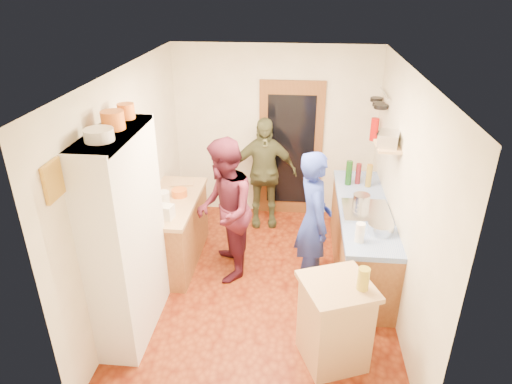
# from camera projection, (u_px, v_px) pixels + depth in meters

# --- Properties ---
(floor) EXTENTS (3.00, 4.00, 0.02)m
(floor) POSITION_uv_depth(u_px,v_px,m) (263.00, 286.00, 5.61)
(floor) COLOR maroon
(floor) RESTS_ON ground
(ceiling) EXTENTS (3.00, 4.00, 0.02)m
(ceiling) POSITION_uv_depth(u_px,v_px,m) (264.00, 70.00, 4.47)
(ceiling) COLOR silver
(ceiling) RESTS_ON ground
(wall_back) EXTENTS (3.00, 0.02, 2.60)m
(wall_back) POSITION_uv_depth(u_px,v_px,m) (275.00, 133.00, 6.85)
(wall_back) COLOR silver
(wall_back) RESTS_ON ground
(wall_front) EXTENTS (3.00, 0.02, 2.60)m
(wall_front) POSITION_uv_depth(u_px,v_px,m) (240.00, 312.00, 3.24)
(wall_front) COLOR silver
(wall_front) RESTS_ON ground
(wall_left) EXTENTS (0.02, 4.00, 2.60)m
(wall_left) POSITION_uv_depth(u_px,v_px,m) (131.00, 185.00, 5.18)
(wall_left) COLOR silver
(wall_left) RESTS_ON ground
(wall_right) EXTENTS (0.02, 4.00, 2.60)m
(wall_right) POSITION_uv_depth(u_px,v_px,m) (403.00, 196.00, 4.91)
(wall_right) COLOR silver
(wall_right) RESTS_ON ground
(door_frame) EXTENTS (0.95, 0.06, 2.10)m
(door_frame) POSITION_uv_depth(u_px,v_px,m) (291.00, 150.00, 6.90)
(door_frame) COLOR brown
(door_frame) RESTS_ON ground
(door_glass) EXTENTS (0.70, 0.02, 1.70)m
(door_glass) POSITION_uv_depth(u_px,v_px,m) (291.00, 151.00, 6.86)
(door_glass) COLOR black
(door_glass) RESTS_ON door_frame
(hutch_body) EXTENTS (0.40, 1.20, 2.20)m
(hutch_body) POSITION_uv_depth(u_px,v_px,m) (126.00, 238.00, 4.53)
(hutch_body) COLOR white
(hutch_body) RESTS_ON ground
(hutch_top_shelf) EXTENTS (0.40, 1.14, 0.04)m
(hutch_top_shelf) POSITION_uv_depth(u_px,v_px,m) (111.00, 134.00, 4.06)
(hutch_top_shelf) COLOR white
(hutch_top_shelf) RESTS_ON hutch_body
(plate_stack) EXTENTS (0.25, 0.25, 0.10)m
(plate_stack) POSITION_uv_depth(u_px,v_px,m) (99.00, 135.00, 3.81)
(plate_stack) COLOR white
(plate_stack) RESTS_ON hutch_top_shelf
(orange_pot_a) EXTENTS (0.21, 0.21, 0.17)m
(orange_pot_a) POSITION_uv_depth(u_px,v_px,m) (113.00, 120.00, 4.08)
(orange_pot_a) COLOR orange
(orange_pot_a) RESTS_ON hutch_top_shelf
(orange_pot_b) EXTENTS (0.16, 0.16, 0.15)m
(orange_pot_b) POSITION_uv_depth(u_px,v_px,m) (126.00, 111.00, 4.38)
(orange_pot_b) COLOR orange
(orange_pot_b) RESTS_ON hutch_top_shelf
(left_counter_base) EXTENTS (0.60, 1.40, 0.85)m
(left_counter_base) POSITION_uv_depth(u_px,v_px,m) (174.00, 232.00, 5.93)
(left_counter_base) COLOR #946131
(left_counter_base) RESTS_ON ground
(left_counter_top) EXTENTS (0.64, 1.44, 0.05)m
(left_counter_top) POSITION_uv_depth(u_px,v_px,m) (171.00, 201.00, 5.74)
(left_counter_top) COLOR tan
(left_counter_top) RESTS_ON left_counter_base
(toaster) EXTENTS (0.24, 0.18, 0.16)m
(toaster) POSITION_uv_depth(u_px,v_px,m) (164.00, 212.00, 5.27)
(toaster) COLOR white
(toaster) RESTS_ON left_counter_top
(kettle) EXTENTS (0.20, 0.20, 0.17)m
(kettle) POSITION_uv_depth(u_px,v_px,m) (163.00, 198.00, 5.57)
(kettle) COLOR white
(kettle) RESTS_ON left_counter_top
(orange_bowl) EXTENTS (0.24, 0.24, 0.09)m
(orange_bowl) POSITION_uv_depth(u_px,v_px,m) (179.00, 193.00, 5.80)
(orange_bowl) COLOR orange
(orange_bowl) RESTS_ON left_counter_top
(chopping_board) EXTENTS (0.34, 0.28, 0.02)m
(chopping_board) POSITION_uv_depth(u_px,v_px,m) (182.00, 183.00, 6.16)
(chopping_board) COLOR tan
(chopping_board) RESTS_ON left_counter_top
(right_counter_base) EXTENTS (0.60, 2.20, 0.84)m
(right_counter_base) POSITION_uv_depth(u_px,v_px,m) (361.00, 240.00, 5.77)
(right_counter_base) COLOR #946131
(right_counter_base) RESTS_ON ground
(right_counter_top) EXTENTS (0.62, 2.22, 0.06)m
(right_counter_top) POSITION_uv_depth(u_px,v_px,m) (364.00, 209.00, 5.57)
(right_counter_top) COLOR #1143BC
(right_counter_top) RESTS_ON right_counter_base
(hob) EXTENTS (0.55, 0.58, 0.04)m
(hob) POSITION_uv_depth(u_px,v_px,m) (366.00, 211.00, 5.41)
(hob) COLOR silver
(hob) RESTS_ON right_counter_top
(pot_on_hob) EXTENTS (0.20, 0.20, 0.13)m
(pot_on_hob) POSITION_uv_depth(u_px,v_px,m) (361.00, 200.00, 5.50)
(pot_on_hob) COLOR silver
(pot_on_hob) RESTS_ON hob
(bottle_a) EXTENTS (0.09, 0.09, 0.33)m
(bottle_a) POSITION_uv_depth(u_px,v_px,m) (349.00, 173.00, 6.07)
(bottle_a) COLOR #143F14
(bottle_a) RESTS_ON right_counter_top
(bottle_b) EXTENTS (0.09, 0.09, 0.29)m
(bottle_b) POSITION_uv_depth(u_px,v_px,m) (358.00, 174.00, 6.11)
(bottle_b) COLOR #591419
(bottle_b) RESTS_ON right_counter_top
(bottle_c) EXTENTS (0.08, 0.08, 0.31)m
(bottle_c) POSITION_uv_depth(u_px,v_px,m) (369.00, 176.00, 6.02)
(bottle_c) COLOR olive
(bottle_c) RESTS_ON right_counter_top
(paper_towel) EXTENTS (0.12, 0.12, 0.22)m
(paper_towel) POSITION_uv_depth(u_px,v_px,m) (360.00, 232.00, 4.80)
(paper_towel) COLOR white
(paper_towel) RESTS_ON right_counter_top
(mixing_bowl) EXTENTS (0.34, 0.34, 0.11)m
(mixing_bowl) POSITION_uv_depth(u_px,v_px,m) (381.00, 228.00, 4.98)
(mixing_bowl) COLOR silver
(mixing_bowl) RESTS_ON right_counter_top
(island_base) EXTENTS (0.71, 0.71, 0.86)m
(island_base) POSITION_uv_depth(u_px,v_px,m) (334.00, 325.00, 4.37)
(island_base) COLOR tan
(island_base) RESTS_ON ground
(island_top) EXTENTS (0.80, 0.80, 0.05)m
(island_top) POSITION_uv_depth(u_px,v_px,m) (338.00, 286.00, 4.17)
(island_top) COLOR tan
(island_top) RESTS_ON island_base
(cutting_board) EXTENTS (0.43, 0.39, 0.02)m
(cutting_board) POSITION_uv_depth(u_px,v_px,m) (331.00, 283.00, 4.20)
(cutting_board) COLOR white
(cutting_board) RESTS_ON island_top
(oil_jar) EXTENTS (0.14, 0.14, 0.22)m
(oil_jar) POSITION_uv_depth(u_px,v_px,m) (363.00, 279.00, 4.05)
(oil_jar) COLOR #AD9E2D
(oil_jar) RESTS_ON island_top
(pan_rail) EXTENTS (0.02, 0.65, 0.02)m
(pan_rail) POSITION_uv_depth(u_px,v_px,m) (385.00, 93.00, 5.96)
(pan_rail) COLOR silver
(pan_rail) RESTS_ON wall_right
(pan_hang_a) EXTENTS (0.18, 0.18, 0.05)m
(pan_hang_a) POSITION_uv_depth(u_px,v_px,m) (381.00, 106.00, 5.86)
(pan_hang_a) COLOR black
(pan_hang_a) RESTS_ON pan_rail
(pan_hang_b) EXTENTS (0.16, 0.16, 0.05)m
(pan_hang_b) POSITION_uv_depth(u_px,v_px,m) (378.00, 104.00, 6.05)
(pan_hang_b) COLOR black
(pan_hang_b) RESTS_ON pan_rail
(pan_hang_c) EXTENTS (0.17, 0.17, 0.05)m
(pan_hang_c) POSITION_uv_depth(u_px,v_px,m) (376.00, 99.00, 6.22)
(pan_hang_c) COLOR black
(pan_hang_c) RESTS_ON pan_rail
(wall_shelf) EXTENTS (0.26, 0.42, 0.03)m
(wall_shelf) POSITION_uv_depth(u_px,v_px,m) (388.00, 147.00, 5.15)
(wall_shelf) COLOR tan
(wall_shelf) RESTS_ON wall_right
(radio) EXTENTS (0.29, 0.35, 0.15)m
(radio) POSITION_uv_depth(u_px,v_px,m) (389.00, 139.00, 5.11)
(radio) COLOR silver
(radio) RESTS_ON wall_shelf
(ext_bracket) EXTENTS (0.06, 0.10, 0.04)m
(ext_bracket) POSITION_uv_depth(u_px,v_px,m) (378.00, 133.00, 6.37)
(ext_bracket) COLOR black
(ext_bracket) RESTS_ON wall_right
(fire_extinguisher) EXTENTS (0.11, 0.11, 0.32)m
(fire_extinguisher) POSITION_uv_depth(u_px,v_px,m) (374.00, 129.00, 6.36)
(fire_extinguisher) COLOR red
(fire_extinguisher) RESTS_ON wall_right
(picture_frame) EXTENTS (0.03, 0.25, 0.30)m
(picture_frame) POSITION_uv_depth(u_px,v_px,m) (53.00, 181.00, 3.46)
(picture_frame) COLOR gold
(picture_frame) RESTS_ON wall_left
(person_hob) EXTENTS (0.54, 0.70, 1.73)m
(person_hob) POSITION_uv_depth(u_px,v_px,m) (317.00, 222.00, 5.29)
(person_hob) COLOR navy
(person_hob) RESTS_ON ground
(person_left) EXTENTS (0.83, 0.98, 1.79)m
(person_left) POSITION_uv_depth(u_px,v_px,m) (227.00, 209.00, 5.51)
(person_left) COLOR #451424
(person_left) RESTS_ON ground
(person_back) EXTENTS (1.02, 0.52, 1.67)m
(person_back) POSITION_uv_depth(u_px,v_px,m) (264.00, 173.00, 6.66)
(person_back) COLOR #404328
(person_back) RESTS_ON ground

